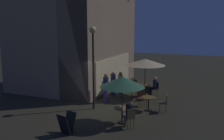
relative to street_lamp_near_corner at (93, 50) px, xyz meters
name	(u,v)px	position (x,y,z in m)	size (l,w,h in m)	color
ground_plane	(99,111)	(-0.23, -0.44, -3.22)	(60.00, 60.00, 0.00)	#2D2B1F
cafe_building	(82,27)	(3.49, 2.63, 1.16)	(8.51, 6.65, 8.78)	#92785D
street_lamp_near_corner	(93,50)	(0.00, 0.00, 0.00)	(0.36, 0.36, 4.42)	black
menu_sandwich_board	(67,123)	(-3.31, -0.43, -2.77)	(0.75, 0.68, 0.88)	black
cafe_table_0	(122,112)	(-1.31, -2.13, -2.70)	(0.73, 0.73, 0.72)	black
cafe_table_1	(145,88)	(3.47, -1.89, -2.70)	(0.72, 0.72, 0.72)	black
cafe_table_2	(148,101)	(0.81, -2.82, -2.66)	(0.77, 0.77, 0.75)	black
patio_umbrella_0	(122,82)	(-1.31, -2.13, -1.27)	(2.04, 2.04, 2.20)	black
patio_umbrella_1	(145,62)	(3.47, -1.89, -1.02)	(2.52, 2.52, 2.41)	black
cafe_chair_0	(130,116)	(-1.84, -2.69, -2.65)	(0.54, 0.54, 0.94)	#4F4023
cafe_chair_1	(156,87)	(3.88, -2.55, -2.67)	(0.53, 0.53, 0.93)	brown
cafe_chair_2	(133,88)	(3.05, -1.22, -2.67)	(0.59, 0.59, 0.94)	brown
cafe_chair_3	(146,91)	(2.69, -2.21, -2.69)	(0.53, 0.53, 0.89)	black
cafe_chair_4	(165,101)	(0.94, -3.67, -2.65)	(0.47, 0.47, 0.94)	brown
cafe_chair_5	(142,96)	(1.51, -2.27, -2.65)	(0.61, 0.61, 0.96)	#562E1F
patron_seated_0	(129,112)	(-1.74, -2.59, -2.51)	(0.49, 0.50, 1.27)	#80695F
patron_seated_1	(154,85)	(3.81, -2.43, -2.52)	(0.45, 0.50, 1.24)	black
patron_seated_2	(135,86)	(3.13, -1.34, -2.52)	(0.51, 0.55, 1.24)	black
patron_standing_3	(120,85)	(2.52, -0.59, -2.39)	(0.31, 0.31, 1.65)	#2F4F3C
patron_standing_4	(106,88)	(1.28, -0.15, -2.34)	(0.31, 0.31, 1.73)	#55346C
patron_standing_5	(113,83)	(2.80, 0.02, -2.39)	(0.32, 0.32, 1.64)	#232E4F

